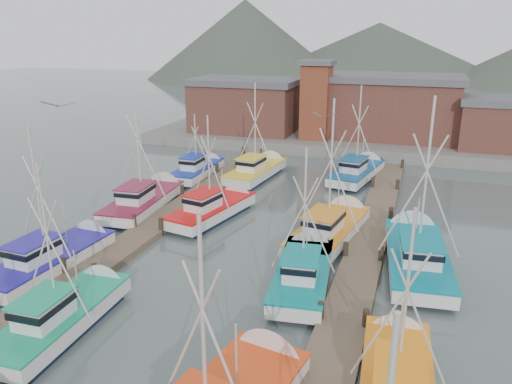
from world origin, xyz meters
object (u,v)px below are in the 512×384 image
(lookout_tower, at_px, (316,99))
(boat_8, at_px, (216,208))
(boat_4, at_px, (68,313))
(boat_12, at_px, (258,170))

(lookout_tower, xyz_separation_m, boat_8, (-1.97, -23.75, -4.87))
(boat_4, bearing_deg, boat_12, 87.20)
(lookout_tower, height_order, boat_8, lookout_tower)
(boat_4, relative_size, boat_8, 0.96)
(lookout_tower, distance_m, boat_12, 14.09)
(lookout_tower, relative_size, boat_4, 1.01)
(boat_4, height_order, boat_8, boat_4)
(lookout_tower, bearing_deg, boat_4, -94.11)
(lookout_tower, xyz_separation_m, boat_4, (-2.78, -38.69, -4.87))
(boat_8, bearing_deg, boat_4, -81.69)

